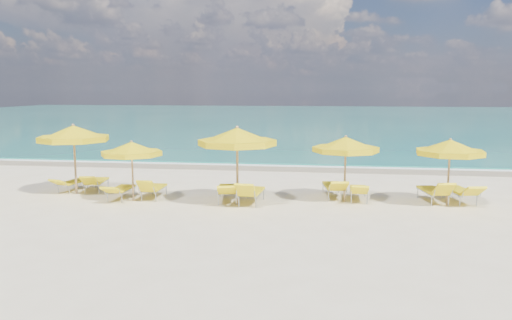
# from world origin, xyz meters

# --- Properties ---
(ground_plane) EXTENTS (120.00, 120.00, 0.00)m
(ground_plane) POSITION_xyz_m (0.00, 0.00, 0.00)
(ground_plane) COLOR beige
(ocean) EXTENTS (120.00, 80.00, 0.30)m
(ocean) POSITION_xyz_m (0.00, 48.00, 0.00)
(ocean) COLOR #136D60
(ocean) RESTS_ON ground
(wet_sand_band) EXTENTS (120.00, 2.60, 0.01)m
(wet_sand_band) POSITION_xyz_m (0.00, 7.40, 0.00)
(wet_sand_band) COLOR tan
(wet_sand_band) RESTS_ON ground
(foam_line) EXTENTS (120.00, 1.20, 0.03)m
(foam_line) POSITION_xyz_m (0.00, 8.20, 0.00)
(foam_line) COLOR white
(foam_line) RESTS_ON ground
(whitecap_near) EXTENTS (14.00, 0.36, 0.05)m
(whitecap_near) POSITION_xyz_m (-6.00, 17.00, 0.00)
(whitecap_near) COLOR white
(whitecap_near) RESTS_ON ground
(whitecap_far) EXTENTS (18.00, 0.30, 0.05)m
(whitecap_far) POSITION_xyz_m (8.00, 24.00, 0.00)
(whitecap_far) COLOR white
(whitecap_far) RESTS_ON ground
(umbrella_2) EXTENTS (2.73, 2.73, 2.56)m
(umbrella_2) POSITION_xyz_m (-6.45, 0.31, 2.18)
(umbrella_2) COLOR #AA8455
(umbrella_2) RESTS_ON ground
(umbrella_3) EXTENTS (2.38, 2.38, 2.08)m
(umbrella_3) POSITION_xyz_m (-3.94, -0.54, 1.77)
(umbrella_3) COLOR #AA8455
(umbrella_3) RESTS_ON ground
(umbrella_4) EXTENTS (2.85, 2.85, 2.61)m
(umbrella_4) POSITION_xyz_m (-0.33, -0.53, 2.22)
(umbrella_4) COLOR #AA8455
(umbrella_4) RESTS_ON ground
(umbrella_5) EXTENTS (2.30, 2.30, 2.26)m
(umbrella_5) POSITION_xyz_m (3.19, 0.40, 1.93)
(umbrella_5) COLOR #AA8455
(umbrella_5) RESTS_ON ground
(umbrella_6) EXTENTS (2.71, 2.71, 2.23)m
(umbrella_6) POSITION_xyz_m (6.50, 0.25, 1.90)
(umbrella_6) COLOR #AA8455
(umbrella_6) RESTS_ON ground
(lounger_2_left) EXTENTS (0.83, 1.72, 0.62)m
(lounger_2_left) POSITION_xyz_m (-6.84, 0.76, 0.19)
(lounger_2_left) COLOR #A5A8AD
(lounger_2_left) RESTS_ON ground
(lounger_2_right) EXTENTS (0.82, 1.81, 0.75)m
(lounger_2_right) POSITION_xyz_m (-5.96, 0.89, 0.21)
(lounger_2_right) COLOR #A5A8AD
(lounger_2_right) RESTS_ON ground
(lounger_3_left) EXTENTS (0.59, 1.75, 0.65)m
(lounger_3_left) POSITION_xyz_m (-4.48, -0.32, 0.21)
(lounger_3_left) COLOR #A5A8AD
(lounger_3_left) RESTS_ON ground
(lounger_3_right) EXTENTS (0.59, 1.65, 0.81)m
(lounger_3_right) POSITION_xyz_m (-3.40, 0.00, 0.21)
(lounger_3_right) COLOR #A5A8AD
(lounger_3_right) RESTS_ON ground
(lounger_4_left) EXTENTS (0.98, 2.09, 0.79)m
(lounger_4_left) POSITION_xyz_m (-0.74, -0.11, 0.24)
(lounger_4_left) COLOR #A5A8AD
(lounger_4_left) RESTS_ON ground
(lounger_4_right) EXTENTS (0.77, 1.90, 0.89)m
(lounger_4_right) POSITION_xyz_m (0.10, -0.35, 0.24)
(lounger_4_right) COLOR #A5A8AD
(lounger_4_right) RESTS_ON ground
(lounger_5_left) EXTENTS (0.91, 1.98, 0.80)m
(lounger_5_left) POSITION_xyz_m (2.85, 0.99, 0.23)
(lounger_5_left) COLOR #A5A8AD
(lounger_5_left) RESTS_ON ground
(lounger_5_right) EXTENTS (0.61, 1.77, 0.72)m
(lounger_5_right) POSITION_xyz_m (3.67, 0.67, 0.21)
(lounger_5_right) COLOR #A5A8AD
(lounger_5_right) RESTS_ON ground
(lounger_6_left) EXTENTS (0.95, 1.91, 0.88)m
(lounger_6_left) POSITION_xyz_m (6.15, 0.69, 0.23)
(lounger_6_left) COLOR #A5A8AD
(lounger_6_left) RESTS_ON ground
(lounger_6_right) EXTENTS (1.00, 2.01, 0.79)m
(lounger_6_right) POSITION_xyz_m (7.04, 0.79, 0.23)
(lounger_6_right) COLOR #A5A8AD
(lounger_6_right) RESTS_ON ground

